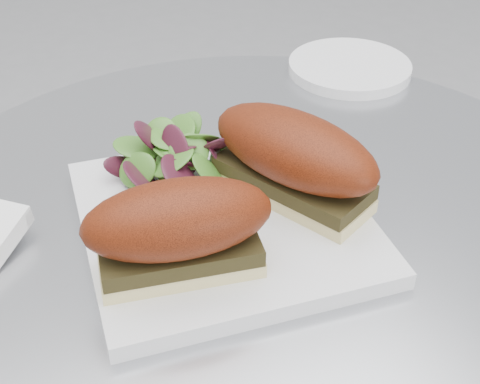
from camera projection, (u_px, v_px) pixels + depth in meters
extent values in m
cylinder|color=#AFB0B6|center=(260.00, 231.00, 0.60)|extent=(0.70, 0.70, 0.02)
cube|color=white|center=(224.00, 221.00, 0.59)|extent=(0.26, 0.26, 0.02)
cube|color=#F7EB9A|center=(181.00, 263.00, 0.52)|extent=(0.13, 0.07, 0.01)
cube|color=black|center=(180.00, 250.00, 0.51)|extent=(0.13, 0.07, 0.01)
ellipsoid|color=#611D09|center=(178.00, 219.00, 0.50)|extent=(0.15, 0.09, 0.06)
cube|color=#F7EB9A|center=(292.00, 190.00, 0.60)|extent=(0.11, 0.15, 0.01)
cube|color=black|center=(293.00, 177.00, 0.59)|extent=(0.12, 0.15, 0.01)
ellipsoid|color=#611D09|center=(294.00, 148.00, 0.57)|extent=(0.14, 0.18, 0.06)
cylinder|color=white|center=(350.00, 67.00, 0.84)|extent=(0.15, 0.15, 0.01)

